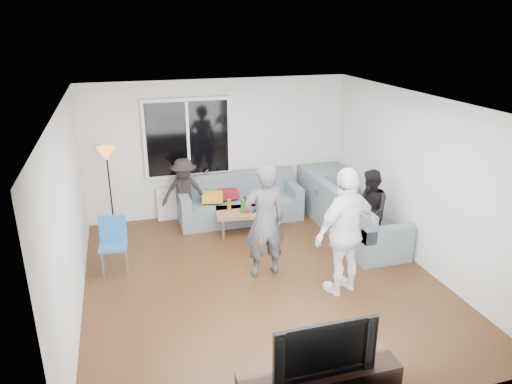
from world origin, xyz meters
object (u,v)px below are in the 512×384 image
object	(u,v)px
player_left	(264,221)
spectator_right	(370,210)
coffee_table	(247,221)
side_chair	(113,247)
sofa_back_section	(240,198)
television	(321,344)
spectator_back	(184,192)
floor_lamp	(110,191)
sofa_right_section	(360,217)
player_right	(346,232)

from	to	relation	value
player_left	spectator_right	world-z (taller)	player_left
player_left	coffee_table	bearing A→B (deg)	-97.74
coffee_table	side_chair	size ratio (longest dim) A/B	1.28
sofa_back_section	side_chair	distance (m)	2.74
spectator_right	television	distance (m)	3.72
spectator_back	television	size ratio (longest dim) A/B	1.25
coffee_table	side_chair	bearing A→B (deg)	-158.97
floor_lamp	television	bearing A→B (deg)	-68.78
sofa_right_section	floor_lamp	bearing A→B (deg)	69.43
coffee_table	player_left	distance (m)	1.69
spectator_back	sofa_right_section	bearing A→B (deg)	-21.70
sofa_right_section	side_chair	size ratio (longest dim) A/B	2.33
sofa_right_section	side_chair	bearing A→B (deg)	90.04
player_right	coffee_table	bearing A→B (deg)	-89.96
player_right	spectator_right	xyz separation A→B (m)	(1.01, 1.13, -0.24)
player_left	player_right	size ratio (longest dim) A/B	0.95
sofa_back_section	spectator_right	xyz separation A→B (m)	(1.75, -1.76, 0.25)
floor_lamp	television	distance (m)	5.20
sofa_right_section	player_right	bearing A→B (deg)	144.88
side_chair	coffee_table	bearing A→B (deg)	25.29
sofa_back_section	side_chair	bearing A→B (deg)	-147.86
sofa_right_section	television	world-z (taller)	television
coffee_table	spectator_back	world-z (taller)	spectator_back
coffee_table	television	distance (m)	4.26
sofa_right_section	player_left	size ratio (longest dim) A/B	1.16
side_chair	television	xyz separation A→B (m)	(1.88, -3.31, 0.30)
sofa_back_section	player_left	bearing A→B (deg)	-94.70
coffee_table	spectator_right	xyz separation A→B (m)	(1.76, -1.19, 0.47)
floor_lamp	television	xyz separation A→B (m)	(1.88, -4.84, -0.05)
coffee_table	side_chair	xyz separation A→B (m)	(-2.31, -0.89, 0.23)
floor_lamp	player_left	world-z (taller)	player_left
sofa_right_section	coffee_table	distance (m)	1.98
sofa_right_section	spectator_back	distance (m)	3.16
spectator_right	sofa_back_section	bearing A→B (deg)	-127.47
television	coffee_table	bearing A→B (deg)	84.19
spectator_back	player_left	bearing A→B (deg)	-61.84
sofa_back_section	side_chair	world-z (taller)	side_chair
player_left	player_right	world-z (taller)	player_right
floor_lamp	player_right	distance (m)	4.26
player_right	spectator_back	world-z (taller)	player_right
sofa_back_section	floor_lamp	distance (m)	2.35
side_chair	spectator_back	xyz separation A→B (m)	(1.29, 1.49, 0.21)
floor_lamp	spectator_right	world-z (taller)	floor_lamp
player_right	floor_lamp	bearing A→B (deg)	-62.03
floor_lamp	player_right	bearing A→B (deg)	-44.03
spectator_right	player_left	bearing A→B (deg)	-71.71
side_chair	television	size ratio (longest dim) A/B	0.84
sofa_back_section	television	bearing A→B (deg)	-95.26
player_left	television	distance (m)	2.67
floor_lamp	spectator_back	bearing A→B (deg)	-1.92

